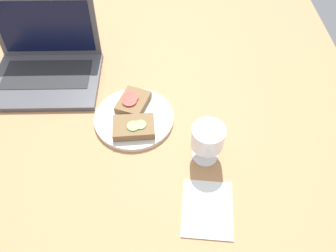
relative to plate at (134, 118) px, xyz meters
The scene contains 7 objects.
wooden_table 4.40cm from the plate, 74.16° to the right, with size 140.00×140.00×3.00cm, color #B27F51.
plate is the anchor object (origin of this frame).
sandwich_with_cucumber 5.26cm from the plate, 86.16° to the right, with size 12.08×8.52×2.82cm.
sandwich_with_tomato 5.22cm from the plate, 94.60° to the left, with size 10.98×12.26×2.68cm.
wine_glass 24.79cm from the plate, 33.70° to the right, with size 8.48×8.48×11.54cm.
laptop 35.64cm from the plate, 145.05° to the left, with size 34.08×27.66×22.21cm.
napkin 34.22cm from the plate, 56.35° to the right, with size 12.12×14.92×0.40cm, color white.
Camera 1 is at (7.79, -58.12, 77.43)cm, focal length 35.00 mm.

